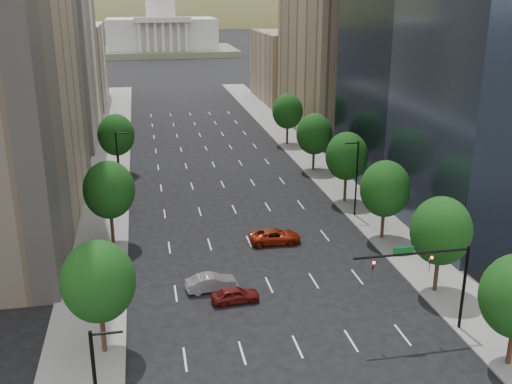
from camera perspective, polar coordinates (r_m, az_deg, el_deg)
sidewalk_left at (r=71.60m, az=-14.47°, el=-2.36°), size 6.00×200.00×0.15m
sidewalk_right at (r=75.94m, az=9.52°, el=-0.79°), size 6.00×200.00×0.15m
midrise_cream_left at (r=111.14m, az=-19.16°, el=13.78°), size 14.00×30.00×35.00m
filler_left at (r=144.55m, az=-17.14°, el=11.48°), size 14.00×26.00×18.00m
parking_tan_right at (r=113.05m, az=7.43°, el=13.41°), size 14.00×30.00×30.00m
filler_right at (r=145.31m, az=3.19°, el=11.89°), size 14.00×26.00×16.00m
tree_right_1 at (r=52.96m, az=17.25°, el=-3.57°), size 5.20×5.20×8.75m
tree_right_2 at (r=63.12m, az=12.24°, el=0.30°), size 5.20×5.20×8.61m
tree_right_3 at (r=73.73m, az=8.66°, el=3.39°), size 5.20×5.20×8.89m
tree_right_4 at (r=86.73m, az=5.59°, el=5.53°), size 5.20×5.20×8.46m
tree_right_5 at (r=101.76m, az=3.04°, el=7.71°), size 5.20×5.20×8.75m
tree_left_0 at (r=43.58m, az=-14.83°, el=-8.27°), size 5.20×5.20×8.75m
tree_left_1 at (r=62.03m, az=-13.87°, el=0.19°), size 5.20×5.20×8.97m
tree_left_2 at (r=87.16m, az=-13.22°, el=5.33°), size 5.20×5.20×8.68m
streetlight_rn at (r=69.32m, az=9.54°, el=1.46°), size 1.70×0.20×9.00m
streetlight_ln at (r=74.75m, az=-13.00°, el=2.50°), size 1.70×0.20×9.00m
traffic_signal at (r=46.81m, az=16.80°, el=-7.29°), size 9.12×0.40×7.38m
capitol at (r=257.35m, az=-9.01°, el=14.77°), size 60.00×40.00×35.20m
foothills at (r=611.21m, az=-6.92°, el=12.62°), size 720.00×413.00×263.00m
car_maroon at (r=51.10m, az=-2.00°, el=-9.79°), size 4.20×1.90×1.40m
car_silver at (r=53.10m, az=-4.28°, el=-8.61°), size 4.67×2.09×1.49m
car_red_far at (r=62.40m, az=1.85°, el=-4.26°), size 5.38×2.56×1.48m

